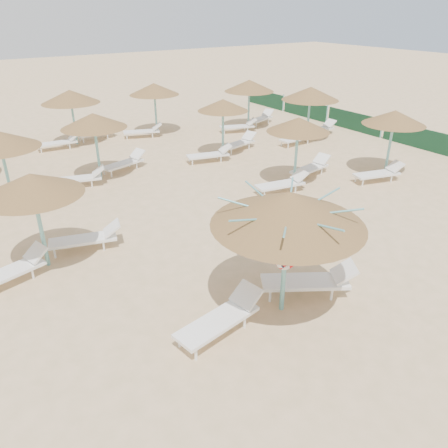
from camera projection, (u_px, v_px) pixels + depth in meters
ground at (279, 301)px, 10.60m from camera, size 120.00×120.00×0.00m
main_palapa at (289, 209)px, 9.15m from camera, size 3.33×3.33×2.99m
lounger_main_a at (222, 317)px, 9.45m from camera, size 2.22×1.00×0.78m
lounger_main_b at (311, 280)px, 10.68m from camera, size 2.29×1.76×0.83m
palapa_field at (147, 111)px, 18.95m from camera, size 20.49×14.55×2.73m
windbreak_fence at (354, 122)px, 24.73m from camera, size 0.08×19.84×1.10m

